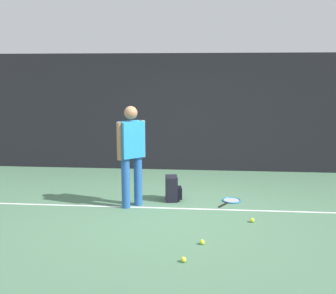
{
  "coord_description": "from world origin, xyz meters",
  "views": [
    {
      "loc": [
        0.58,
        -6.34,
        2.22
      ],
      "look_at": [
        0.0,
        0.4,
        1.0
      ],
      "focal_mm": 43.64,
      "sensor_mm": 36.0,
      "label": 1
    }
  ],
  "objects_px": {
    "tennis_ball_by_fence": "(183,259)",
    "tennis_ball_mid_court": "(202,242)",
    "backpack": "(172,189)",
    "tennis_ball_near_player": "(171,179)",
    "tennis_racket": "(231,201)",
    "tennis_player": "(131,150)",
    "tennis_ball_far_left": "(252,220)"
  },
  "relations": [
    {
      "from": "backpack",
      "to": "tennis_ball_far_left",
      "type": "bearing_deg",
      "value": -135.33
    },
    {
      "from": "tennis_ball_mid_court",
      "to": "tennis_ball_near_player",
      "type": "bearing_deg",
      "value": 101.79
    },
    {
      "from": "tennis_racket",
      "to": "tennis_ball_near_player",
      "type": "relative_size",
      "value": 9.32
    },
    {
      "from": "tennis_player",
      "to": "tennis_ball_far_left",
      "type": "xyz_separation_m",
      "value": [
        1.94,
        -0.6,
        -0.93
      ]
    },
    {
      "from": "tennis_racket",
      "to": "tennis_ball_mid_court",
      "type": "distance_m",
      "value": 1.95
    },
    {
      "from": "tennis_ball_near_player",
      "to": "tennis_ball_by_fence",
      "type": "relative_size",
      "value": 1.0
    },
    {
      "from": "tennis_player",
      "to": "tennis_ball_mid_court",
      "type": "distance_m",
      "value": 2.12
    },
    {
      "from": "tennis_player",
      "to": "tennis_ball_by_fence",
      "type": "distance_m",
      "value": 2.42
    },
    {
      "from": "tennis_ball_near_player",
      "to": "tennis_ball_mid_court",
      "type": "distance_m",
      "value": 3.28
    },
    {
      "from": "tennis_racket",
      "to": "tennis_ball_by_fence",
      "type": "distance_m",
      "value": 2.52
    },
    {
      "from": "tennis_ball_mid_court",
      "to": "tennis_ball_far_left",
      "type": "height_order",
      "value": "same"
    },
    {
      "from": "tennis_ball_by_fence",
      "to": "tennis_ball_mid_court",
      "type": "distance_m",
      "value": 0.58
    },
    {
      "from": "tennis_ball_near_player",
      "to": "tennis_ball_mid_court",
      "type": "height_order",
      "value": "same"
    },
    {
      "from": "tennis_ball_near_player",
      "to": "tennis_ball_by_fence",
      "type": "bearing_deg",
      "value": -83.14
    },
    {
      "from": "tennis_racket",
      "to": "backpack",
      "type": "relative_size",
      "value": 1.4
    },
    {
      "from": "tennis_ball_near_player",
      "to": "tennis_racket",
      "type": "bearing_deg",
      "value": -48.62
    },
    {
      "from": "tennis_racket",
      "to": "backpack",
      "type": "xyz_separation_m",
      "value": [
        -1.03,
        -0.03,
        0.2
      ]
    },
    {
      "from": "tennis_racket",
      "to": "tennis_ball_mid_court",
      "type": "relative_size",
      "value": 9.32
    },
    {
      "from": "tennis_ball_near_player",
      "to": "tennis_ball_mid_court",
      "type": "xyz_separation_m",
      "value": [
        0.67,
        -3.21,
        0.0
      ]
    },
    {
      "from": "tennis_ball_by_fence",
      "to": "tennis_ball_mid_court",
      "type": "relative_size",
      "value": 1.0
    },
    {
      "from": "tennis_ball_by_fence",
      "to": "tennis_ball_far_left",
      "type": "height_order",
      "value": "same"
    },
    {
      "from": "tennis_player",
      "to": "tennis_ball_by_fence",
      "type": "relative_size",
      "value": 25.76
    },
    {
      "from": "tennis_ball_near_player",
      "to": "tennis_ball_far_left",
      "type": "distance_m",
      "value": 2.73
    },
    {
      "from": "tennis_player",
      "to": "backpack",
      "type": "height_order",
      "value": "tennis_player"
    },
    {
      "from": "tennis_player",
      "to": "tennis_ball_mid_court",
      "type": "xyz_separation_m",
      "value": [
        1.19,
        -1.48,
        -0.93
      ]
    },
    {
      "from": "tennis_racket",
      "to": "tennis_ball_near_player",
      "type": "xyz_separation_m",
      "value": [
        -1.17,
        1.33,
        0.02
      ]
    },
    {
      "from": "backpack",
      "to": "tennis_ball_mid_court",
      "type": "distance_m",
      "value": 1.94
    },
    {
      "from": "tennis_player",
      "to": "tennis_ball_near_player",
      "type": "relative_size",
      "value": 25.76
    },
    {
      "from": "tennis_ball_by_fence",
      "to": "tennis_player",
      "type": "bearing_deg",
      "value": 115.73
    },
    {
      "from": "tennis_player",
      "to": "tennis_racket",
      "type": "xyz_separation_m",
      "value": [
        1.69,
        0.4,
        -0.95
      ]
    },
    {
      "from": "tennis_player",
      "to": "tennis_ball_near_player",
      "type": "xyz_separation_m",
      "value": [
        0.52,
        1.73,
        -0.93
      ]
    },
    {
      "from": "backpack",
      "to": "tennis_ball_near_player",
      "type": "height_order",
      "value": "backpack"
    }
  ]
}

